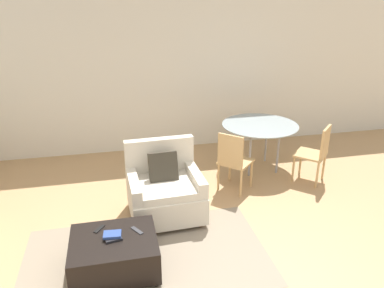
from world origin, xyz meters
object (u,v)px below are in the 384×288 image
object	(u,v)px
tv_remote_secondary	(137,230)
dining_chair_near_right	(317,151)
dining_table	(260,129)
armchair	(165,190)
ottoman	(115,253)
dining_chair_near_left	(233,158)
book_stack	(113,236)
tv_remote_primary	(99,229)

from	to	relation	value
tv_remote_secondary	dining_chair_near_right	distance (m)	3.05
dining_table	armchair	bearing A→B (deg)	-147.98
armchair	dining_chair_near_right	size ratio (longest dim) A/B	1.05
dining_chair_near_right	ottoman	bearing A→B (deg)	-155.63
tv_remote_secondary	dining_chair_near_left	xyz separation A→B (m)	(1.47, 1.28, 0.12)
book_stack	dining_table	bearing A→B (deg)	40.18
tv_remote_primary	book_stack	bearing A→B (deg)	-53.30
armchair	dining_table	xyz separation A→B (m)	(1.70, 1.06, 0.33)
book_stack	dining_chair_near_left	distance (m)	2.18
book_stack	tv_remote_secondary	bearing A→B (deg)	15.25
book_stack	dining_chair_near_right	xyz separation A→B (m)	(3.02, 1.35, 0.10)
tv_remote_secondary	dining_chair_near_right	bearing A→B (deg)	24.80
armchair	ottoman	world-z (taller)	armchair
armchair	ottoman	size ratio (longest dim) A/B	1.09
tv_remote_primary	dining_table	distance (m)	3.10
tv_remote_secondary	dining_chair_near_left	bearing A→B (deg)	41.10
ottoman	tv_remote_secondary	bearing A→B (deg)	19.31
tv_remote_primary	dining_chair_near_right	size ratio (longest dim) A/B	0.16
tv_remote_secondary	tv_remote_primary	bearing A→B (deg)	163.61
armchair	dining_chair_near_left	xyz separation A→B (m)	(1.05, 0.41, 0.16)
ottoman	dining_chair_near_left	bearing A→B (deg)	38.57
tv_remote_secondary	dining_table	bearing A→B (deg)	42.35
ottoman	dining_table	bearing A→B (deg)	40.47
ottoman	tv_remote_secondary	size ratio (longest dim) A/B	5.30
book_stack	tv_remote_secondary	distance (m)	0.26
armchair	tv_remote_secondary	distance (m)	0.97
book_stack	armchair	bearing A→B (deg)	54.49
tv_remote_secondary	dining_table	xyz separation A→B (m)	(2.12, 1.93, 0.28)
book_stack	dining_chair_near_right	size ratio (longest dim) A/B	0.22
tv_remote_primary	armchair	bearing A→B (deg)	43.32
dining_table	dining_chair_near_left	distance (m)	0.94
book_stack	tv_remote_primary	xyz separation A→B (m)	(-0.13, 0.18, -0.02)
armchair	dining_table	size ratio (longest dim) A/B	0.78
book_stack	dining_table	distance (m)	3.11
armchair	book_stack	xyz separation A→B (m)	(-0.67, -0.94, 0.06)
ottoman	book_stack	size ratio (longest dim) A/B	4.48
ottoman	book_stack	xyz separation A→B (m)	(-0.00, 0.02, 0.20)
dining_chair_near_left	tv_remote_secondary	bearing A→B (deg)	-138.90
tv_remote_primary	dining_table	xyz separation A→B (m)	(2.50, 1.82, 0.28)
dining_chair_near_right	tv_remote_secondary	bearing A→B (deg)	-155.20
book_stack	dining_chair_near_left	bearing A→B (deg)	38.15
armchair	tv_remote_secondary	size ratio (longest dim) A/B	5.77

